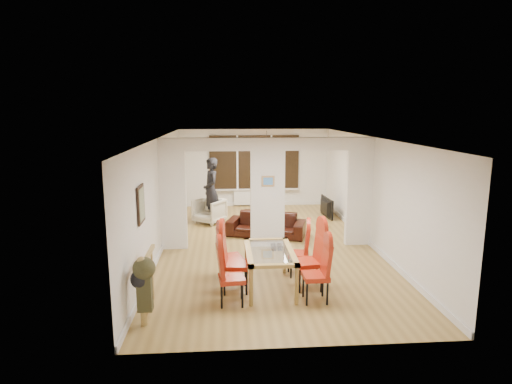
{
  "coord_description": "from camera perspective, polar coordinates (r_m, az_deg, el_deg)",
  "views": [
    {
      "loc": [
        -1.0,
        -9.82,
        3.22
      ],
      "look_at": [
        -0.23,
        0.6,
        1.21
      ],
      "focal_mm": 30.0,
      "sensor_mm": 36.0,
      "label": 1
    }
  ],
  "objects": [
    {
      "name": "stair_newel",
      "position": [
        7.25,
        -14.12,
        -11.08
      ],
      "size": [
        0.4,
        1.2,
        1.1
      ],
      "primitive_type": null,
      "color": "tan",
      "rests_on": "floor"
    },
    {
      "name": "bowl",
      "position": [
        12.88,
        1.92,
        -2.38
      ],
      "size": [
        0.2,
        0.2,
        0.05
      ],
      "primitive_type": "imported",
      "color": "black",
      "rests_on": "coffee_table"
    },
    {
      "name": "dining_chair_la",
      "position": [
        7.28,
        -3.27,
        -10.85
      ],
      "size": [
        0.47,
        0.47,
        1.06
      ],
      "primitive_type": null,
      "rotation": [
        0.0,
        0.0,
        0.12
      ],
      "color": "#9F2310",
      "rests_on": "floor"
    },
    {
      "name": "coffee_table",
      "position": [
        12.91,
        0.9,
        -3.02
      ],
      "size": [
        1.08,
        0.57,
        0.24
      ],
      "primitive_type": null,
      "rotation": [
        0.0,
        0.0,
        -0.04
      ],
      "color": "black",
      "rests_on": "floor"
    },
    {
      "name": "dining_chair_lb",
      "position": [
        7.75,
        -2.82,
        -9.01
      ],
      "size": [
        0.51,
        0.51,
        1.17
      ],
      "primitive_type": null,
      "rotation": [
        0.0,
        0.0,
        -0.1
      ],
      "color": "#9F2310",
      "rests_on": "floor"
    },
    {
      "name": "person",
      "position": [
        12.34,
        -6.0,
        0.19
      ],
      "size": [
        0.79,
        0.62,
        1.89
      ],
      "primitive_type": "imported",
      "rotation": [
        0.0,
        0.0,
        -1.29
      ],
      "color": "black",
      "rests_on": "floor"
    },
    {
      "name": "dining_chair_lc",
      "position": [
        8.29,
        -3.4,
        -8.19
      ],
      "size": [
        0.5,
        0.5,
        1.03
      ],
      "primitive_type": null,
      "rotation": [
        0.0,
        0.0,
        0.25
      ],
      "color": "#9F2310",
      "rests_on": "floor"
    },
    {
      "name": "wall_poster",
      "position": [
        7.74,
        -15.09,
        -1.59
      ],
      "size": [
        0.04,
        0.52,
        0.67
      ],
      "primitive_type": "cube",
      "color": "gray",
      "rests_on": "room_walls"
    },
    {
      "name": "pillar_photo",
      "position": [
        9.91,
        1.61,
        1.46
      ],
      "size": [
        0.3,
        0.03,
        0.25
      ],
      "primitive_type": "cube",
      "color": "#4C8CD8",
      "rests_on": "divider_wall"
    },
    {
      "name": "floor",
      "position": [
        10.38,
        1.51,
        -7.2
      ],
      "size": [
        5.0,
        9.0,
        0.01
      ],
      "primitive_type": "cube",
      "color": "olive",
      "rests_on": "ground"
    },
    {
      "name": "bottle",
      "position": [
        12.95,
        0.86,
        -1.75
      ],
      "size": [
        0.07,
        0.07,
        0.29
      ],
      "primitive_type": "cylinder",
      "color": "#143F19",
      "rests_on": "coffee_table"
    },
    {
      "name": "dining_chair_rb",
      "position": [
        7.9,
        7.07,
        -8.67
      ],
      "size": [
        0.54,
        0.54,
        1.18
      ],
      "primitive_type": null,
      "rotation": [
        0.0,
        0.0,
        0.15
      ],
      "color": "#9F2310",
      "rests_on": "floor"
    },
    {
      "name": "dining_chair_ra",
      "position": [
        7.43,
        7.94,
        -10.45
      ],
      "size": [
        0.43,
        0.43,
        1.06
      ],
      "primitive_type": null,
      "rotation": [
        0.0,
        0.0,
        0.02
      ],
      "color": "#9F2310",
      "rests_on": "floor"
    },
    {
      "name": "dining_table",
      "position": [
        7.94,
        1.81,
        -10.24
      ],
      "size": [
        0.86,
        1.54,
        0.72
      ],
      "primitive_type": null,
      "color": "olive",
      "rests_on": "floor"
    },
    {
      "name": "divider_wall",
      "position": [
        10.06,
        1.55,
        -0.14
      ],
      "size": [
        5.0,
        0.18,
        2.6
      ],
      "primitive_type": "cube",
      "color": "white",
      "rests_on": "floor"
    },
    {
      "name": "shoes",
      "position": [
        10.12,
        2.76,
        -7.39
      ],
      "size": [
        0.25,
        0.27,
        0.1
      ],
      "primitive_type": null,
      "color": "black",
      "rests_on": "floor"
    },
    {
      "name": "dining_chair_rc",
      "position": [
        8.51,
        5.65,
        -7.76
      ],
      "size": [
        0.47,
        0.47,
        1.01
      ],
      "primitive_type": null,
      "rotation": [
        0.0,
        0.0,
        -0.18
      ],
      "color": "#9F2310",
      "rests_on": "floor"
    },
    {
      "name": "armchair",
      "position": [
        12.45,
        -6.25,
        -2.52
      ],
      "size": [
        1.06,
        1.06,
        0.7
      ],
      "primitive_type": "imported",
      "rotation": [
        0.0,
        0.0,
        -0.61
      ],
      "color": "beige",
      "rests_on": "floor"
    },
    {
      "name": "radiator",
      "position": [
        14.55,
        -0.21,
        -0.71
      ],
      "size": [
        1.4,
        0.08,
        0.5
      ],
      "primitive_type": "cube",
      "color": "white",
      "rests_on": "floor"
    },
    {
      "name": "bay_window_blinds",
      "position": [
        14.4,
        -0.23,
        4.0
      ],
      "size": [
        3.0,
        0.08,
        1.8
      ],
      "primitive_type": "cube",
      "color": "black",
      "rests_on": "room_walls"
    },
    {
      "name": "room_walls",
      "position": [
        10.06,
        1.55,
        -0.14
      ],
      "size": [
        5.0,
        9.0,
        2.6
      ],
      "primitive_type": null,
      "color": "silver",
      "rests_on": "floor"
    },
    {
      "name": "pendant_light",
      "position": [
        13.23,
        1.42,
        6.22
      ],
      "size": [
        0.36,
        0.36,
        0.36
      ],
      "primitive_type": "sphere",
      "color": "orange",
      "rests_on": "room_walls"
    },
    {
      "name": "television",
      "position": [
        13.22,
        8.99,
        -2.03
      ],
      "size": [
        1.05,
        0.23,
        0.6
      ],
      "primitive_type": "imported",
      "rotation": [
        0.0,
        0.0,
        1.66
      ],
      "color": "black",
      "rests_on": "floor"
    },
    {
      "name": "sofa",
      "position": [
        11.14,
        1.36,
        -4.37
      ],
      "size": [
        2.14,
        1.33,
        0.58
      ],
      "primitive_type": "imported",
      "rotation": [
        0.0,
        0.0,
        -0.3
      ],
      "color": "black",
      "rests_on": "floor"
    }
  ]
}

